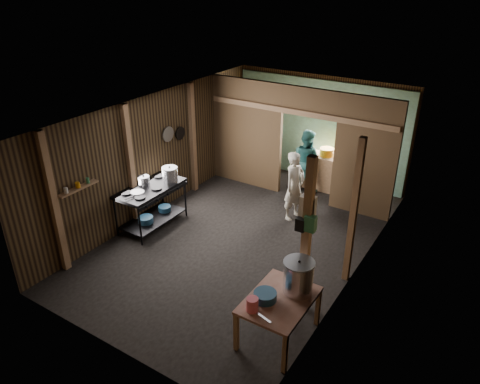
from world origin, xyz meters
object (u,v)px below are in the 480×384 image
Objects in this scene: stock_pot at (298,277)px; cook at (294,186)px; pink_bucket at (252,304)px; gas_range at (152,206)px; prep_table at (279,318)px; yellow_tub at (327,152)px; stove_pot_large at (170,175)px.

cook is at bearing 116.90° from stock_pot.
cook is at bearing 107.71° from pink_bucket.
stock_pot is (3.84, -1.13, 0.48)m from gas_range.
pink_bucket is 3.88m from cook.
pink_bucket is (-0.21, -0.40, 0.44)m from prep_table.
pink_bucket is 0.13× the size of cook.
prep_table is at bearing -114.32° from stock_pot.
gas_range is at bearing 159.01° from prep_table.
cook is (0.00, -1.71, -0.19)m from yellow_tub.
stock_pot is (3.67, -1.56, -0.11)m from stove_pot_large.
prep_table is 0.63m from pink_bucket.
gas_range is 4.03m from stock_pot.
stock_pot is at bearing -23.04° from stove_pot_large.
pink_bucket reaches higher than prep_table.
pink_bucket is at bearing -150.61° from cook.
prep_table is at bearing -145.49° from cook.
stock_pot reaches higher than yellow_tub.
pink_bucket is at bearing -115.90° from stock_pot.
stock_pot is 1.56× the size of yellow_tub.
gas_range is 0.75m from stove_pot_large.
yellow_tub is (-1.39, 5.00, 0.60)m from prep_table.
gas_range is 2.88× the size of stock_pot.
gas_range is 4.49× the size of yellow_tub.
cook reaches higher than yellow_tub.
pink_bucket is at bearing -77.65° from yellow_tub.
cook is (-1.39, 3.29, 0.41)m from prep_table.
yellow_tub is at bearing 107.93° from stock_pot.
stove_pot_large is at bearing 135.35° from cook.
cook reaches higher than prep_table.
pink_bucket is at bearing -34.16° from stove_pot_large.
cook reaches higher than stove_pot_large.
cook is at bearing 112.83° from prep_table.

